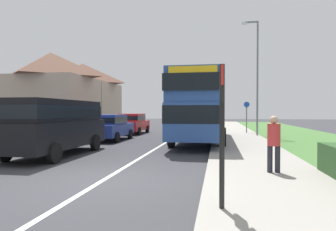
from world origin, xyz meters
The scene contains 12 objects.
ground_plane centered at (0.00, 0.00, 0.00)m, with size 120.00×120.00×0.00m, color #38383D.
lane_marking_centre centered at (0.00, 8.00, 0.00)m, with size 0.14×60.00×0.01m, color silver.
pavement_near_side centered at (4.20, 6.00, 0.06)m, with size 3.20×68.00×0.12m, color #9E998E.
double_decker_bus centered at (1.90, 10.08, 2.14)m, with size 2.80×10.59×3.70m.
parked_van_black centered at (-3.54, 3.76, 1.33)m, with size 2.11×5.43×2.23m.
parked_car_blue centered at (-3.60, 9.86, 0.87)m, with size 1.94×4.14×1.58m.
parked_car_red centered at (-3.73, 15.14, 0.88)m, with size 1.88×4.18×1.59m.
pedestrian_at_stop centered at (4.43, 1.26, 0.98)m, with size 0.34×0.34×1.67m.
bus_stop_sign centered at (3.00, -1.94, 1.54)m, with size 0.09×0.52×2.60m.
cycle_route_sign centered at (5.11, 16.31, 1.43)m, with size 0.44×0.08×2.52m.
street_lamp_mid centered at (5.49, 13.78, 4.54)m, with size 1.14×0.20×7.98m.
house_terrace_far_side centered at (-12.48, 21.06, 3.63)m, with size 7.29×12.72×7.25m.
Camera 1 is at (2.94, -7.02, 1.80)m, focal length 31.11 mm.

